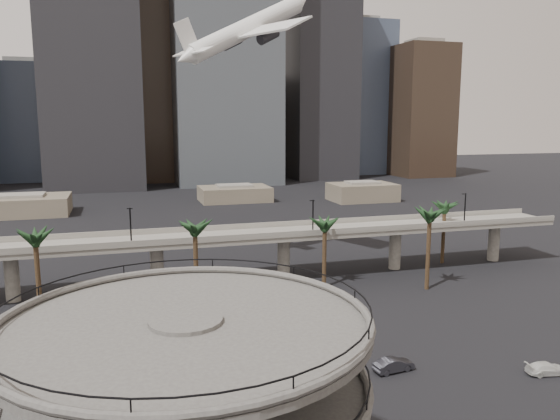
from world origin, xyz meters
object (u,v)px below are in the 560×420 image
object	(u,v)px
car_a	(326,382)
overpass	(222,242)
airborne_jet	(247,29)
car_c	(547,368)
parking_ramp	(188,419)
car_b	(394,365)

from	to	relation	value
car_a	overpass	bearing A→B (deg)	17.42
airborne_jet	car_c	xyz separation A→B (m)	(19.98, -58.60, -44.14)
overpass	airborne_jet	xyz separation A→B (m)	(8.14, 14.53, 37.48)
airborne_jet	car_a	world-z (taller)	airborne_jet
overpass	car_c	size ratio (longest dim) A/B	27.98
car_a	car_c	size ratio (longest dim) A/B	0.94
parking_ramp	car_b	distance (m)	33.61
airborne_jet	car_c	world-z (taller)	airborne_jet
parking_ramp	overpass	world-z (taller)	parking_ramp
overpass	car_c	bearing A→B (deg)	-57.46
airborne_jet	car_a	bearing A→B (deg)	-120.60
overpass	car_a	xyz separation A→B (m)	(3.38, -40.29, -6.59)
car_a	car_b	size ratio (longest dim) A/B	0.92
car_c	airborne_jet	bearing A→B (deg)	28.20
car_a	car_b	distance (m)	8.92
car_b	airborne_jet	bearing A→B (deg)	-2.95
parking_ramp	airborne_jet	bearing A→B (deg)	73.96
car_b	car_c	size ratio (longest dim) A/B	1.03
overpass	airborne_jet	world-z (taller)	airborne_jet
overpass	car_b	world-z (taller)	overpass
overpass	car_b	bearing A→B (deg)	-72.54
parking_ramp	airborne_jet	world-z (taller)	airborne_jet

